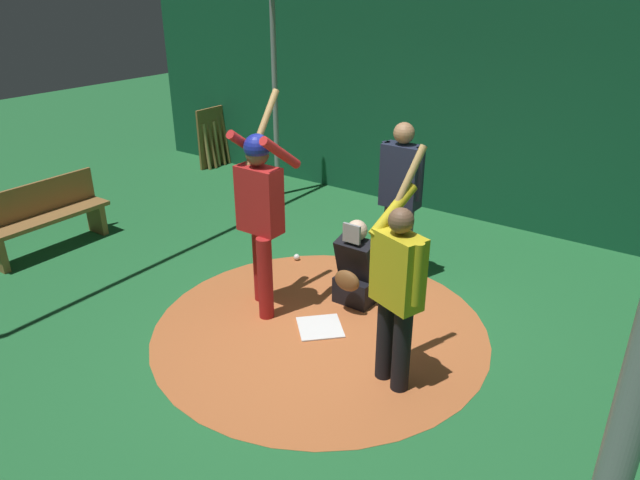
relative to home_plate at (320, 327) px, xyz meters
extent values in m
plane|color=#216633|center=(0.00, 0.00, -0.01)|extent=(27.99, 27.99, 0.00)
cylinder|color=#B76033|center=(0.00, 0.00, -0.01)|extent=(3.25, 3.25, 0.01)
cube|color=white|center=(0.00, 0.00, 0.00)|extent=(0.59, 0.59, 0.01)
cylinder|color=maroon|center=(0.13, -0.57, 0.42)|extent=(0.15, 0.15, 0.87)
cylinder|color=maroon|center=(-0.11, -0.84, 0.42)|extent=(0.15, 0.15, 0.87)
cube|color=#B21E1E|center=(0.01, -0.70, 1.18)|extent=(0.22, 0.44, 0.65)
cylinder|color=#B21E1E|center=(-0.09, -0.50, 1.65)|extent=(0.53, 0.09, 0.41)
cylinder|color=#B21E1E|center=(-0.09, -0.90, 1.65)|extent=(0.53, 0.09, 0.41)
sphere|color=brown|center=(0.01, -0.70, 1.64)|extent=(0.22, 0.22, 0.22)
sphere|color=navy|center=(0.01, -0.70, 1.70)|extent=(0.25, 0.25, 0.25)
cylinder|color=tan|center=(-0.21, -0.83, 1.79)|extent=(0.54, 0.06, 0.73)
cube|color=black|center=(-0.69, 0.01, 0.13)|extent=(0.40, 0.40, 0.29)
cube|color=black|center=(-0.65, 0.01, 0.49)|extent=(0.30, 0.40, 0.47)
sphere|color=beige|center=(-0.63, 0.01, 0.81)|extent=(0.22, 0.22, 0.22)
cube|color=gray|center=(-0.53, 0.01, 0.81)|extent=(0.03, 0.19, 0.19)
ellipsoid|color=brown|center=(-0.37, 0.07, 0.37)|extent=(0.12, 0.28, 0.22)
cylinder|color=#4C4C51|center=(-1.39, 0.18, 0.42)|extent=(0.15, 0.15, 0.86)
cylinder|color=#4C4C51|center=(-1.39, -0.02, 0.42)|extent=(0.15, 0.15, 0.86)
cube|color=#1E2338|center=(-1.39, 0.08, 1.19)|extent=(0.22, 0.42, 0.68)
cylinder|color=#1E2338|center=(-1.39, 0.29, 1.25)|extent=(0.09, 0.09, 0.58)
cylinder|color=#1E2338|center=(-1.39, -0.12, 1.25)|extent=(0.09, 0.09, 0.58)
sphere|color=#9E704C|center=(-1.39, 0.08, 1.66)|extent=(0.22, 0.22, 0.22)
cylinder|color=black|center=(0.35, 1.06, 0.37)|extent=(0.15, 0.15, 0.77)
cylinder|color=black|center=(0.29, 0.87, 0.37)|extent=(0.15, 0.15, 0.77)
cube|color=gold|center=(0.32, 0.96, 1.06)|extent=(0.35, 0.47, 0.61)
cylinder|color=gold|center=(0.39, 1.15, 1.11)|extent=(0.09, 0.09, 0.51)
cylinder|color=gold|center=(0.16, 0.81, 1.46)|extent=(0.45, 0.24, 0.40)
sphere|color=brown|center=(0.32, 0.96, 1.47)|extent=(0.20, 0.20, 0.20)
cylinder|color=tan|center=(0.08, 0.84, 1.58)|extent=(0.46, 0.21, 0.74)
cube|color=#145133|center=(-3.66, 0.00, 1.82)|extent=(0.20, 11.99, 3.66)
cylinder|color=gray|center=(-2.74, -2.74, 1.60)|extent=(0.08, 0.08, 3.22)
cube|color=olive|center=(-3.41, -4.67, 0.51)|extent=(0.94, 0.04, 1.05)
cylinder|color=olive|center=(-3.78, -4.61, 0.44)|extent=(0.06, 0.21, 0.89)
cylinder|color=black|center=(-3.66, -4.61, 0.43)|extent=(0.06, 0.18, 0.88)
cylinder|color=olive|center=(-3.54, -4.61, 0.44)|extent=(0.06, 0.18, 0.91)
cylinder|color=olive|center=(-3.42, -4.61, 0.43)|extent=(0.06, 0.18, 0.89)
cylinder|color=tan|center=(-3.30, -4.61, 0.39)|extent=(0.06, 0.13, 0.81)
cylinder|color=olive|center=(-3.18, -4.61, 0.43)|extent=(0.06, 0.21, 0.88)
cylinder|color=tan|center=(-3.06, -4.61, 0.39)|extent=(0.06, 0.14, 0.81)
cube|color=olive|center=(0.47, -3.79, 0.41)|extent=(1.58, 0.36, 0.05)
cube|color=olive|center=(0.47, -3.95, 0.64)|extent=(1.58, 0.04, 0.40)
cube|color=olive|center=(-0.20, -3.79, 0.19)|extent=(0.08, 0.32, 0.40)
sphere|color=white|center=(-1.06, -1.09, 0.03)|extent=(0.07, 0.07, 0.07)
camera|label=1|loc=(3.91, 2.75, 3.12)|focal=32.41mm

